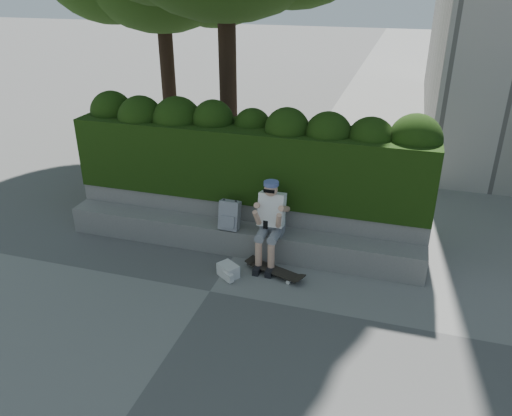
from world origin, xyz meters
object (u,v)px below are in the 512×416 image
(skateboard, at_px, (275,270))
(backpack_ground, at_px, (228,270))
(person, at_px, (271,219))
(backpack_plaid, at_px, (230,215))

(skateboard, xyz_separation_m, backpack_ground, (-0.67, -0.24, 0.02))
(person, xyz_separation_m, skateboard, (0.17, -0.37, -0.68))
(backpack_ground, bearing_deg, skateboard, 54.00)
(backpack_plaid, distance_m, backpack_ground, 0.93)
(skateboard, relative_size, backpack_plaid, 1.90)
(skateboard, bearing_deg, backpack_plaid, 171.82)
(skateboard, distance_m, backpack_plaid, 1.16)
(backpack_plaid, relative_size, backpack_ground, 1.52)
(skateboard, bearing_deg, backpack_ground, -141.29)
(person, xyz_separation_m, backpack_ground, (-0.49, -0.61, -0.65))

